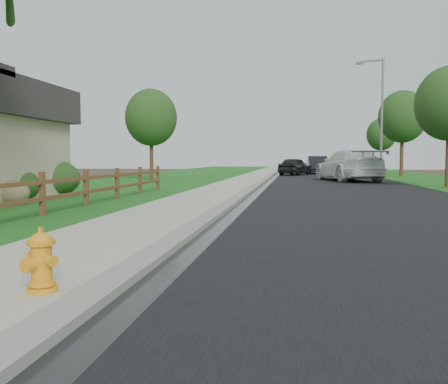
% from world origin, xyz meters
% --- Properties ---
extents(ground, '(120.00, 120.00, 0.00)m').
position_xyz_m(ground, '(0.00, 0.00, 0.00)').
color(ground, '#3E3621').
extents(road, '(8.00, 90.00, 0.02)m').
position_xyz_m(road, '(4.60, 35.00, 0.01)').
color(road, black).
rests_on(road, ground).
extents(curb, '(0.40, 90.00, 0.12)m').
position_xyz_m(curb, '(0.40, 35.00, 0.06)').
color(curb, gray).
rests_on(curb, ground).
extents(wet_gutter, '(0.50, 90.00, 0.00)m').
position_xyz_m(wet_gutter, '(0.75, 35.00, 0.02)').
color(wet_gutter, black).
rests_on(wet_gutter, road).
extents(sidewalk, '(2.20, 90.00, 0.10)m').
position_xyz_m(sidewalk, '(-0.90, 35.00, 0.05)').
color(sidewalk, gray).
rests_on(sidewalk, ground).
extents(grass_strip, '(1.60, 90.00, 0.06)m').
position_xyz_m(grass_strip, '(-2.80, 35.00, 0.03)').
color(grass_strip, '#195217').
rests_on(grass_strip, ground).
extents(lawn_near, '(9.00, 90.00, 0.04)m').
position_xyz_m(lawn_near, '(-8.00, 35.00, 0.02)').
color(lawn_near, '#195217').
rests_on(lawn_near, ground).
extents(verge_far, '(6.00, 90.00, 0.04)m').
position_xyz_m(verge_far, '(11.50, 35.00, 0.02)').
color(verge_far, '#195217').
rests_on(verge_far, ground).
extents(ranch_fence, '(0.12, 16.92, 1.10)m').
position_xyz_m(ranch_fence, '(-3.60, 6.40, 0.62)').
color(ranch_fence, '#4C3219').
rests_on(ranch_fence, ground).
extents(fire_hydrant, '(0.42, 0.34, 0.64)m').
position_xyz_m(fire_hydrant, '(-0.10, -1.01, 0.39)').
color(fire_hydrant, gold).
rests_on(fire_hydrant, sidewalk).
extents(white_suv, '(4.29, 7.10, 1.93)m').
position_xyz_m(white_suv, '(5.69, 25.59, 0.98)').
color(white_suv, silver).
rests_on(white_suv, road).
extents(dark_car_mid, '(3.08, 4.73, 1.50)m').
position_xyz_m(dark_car_mid, '(2.30, 35.87, 0.77)').
color(dark_car_mid, black).
rests_on(dark_car_mid, road).
extents(dark_car_far, '(1.87, 5.07, 1.66)m').
position_xyz_m(dark_car_far, '(4.44, 40.27, 0.85)').
color(dark_car_far, black).
rests_on(dark_car_far, road).
extents(streetlight, '(2.03, 0.67, 8.89)m').
position_xyz_m(streetlight, '(8.54, 31.65, 5.03)').
color(streetlight, gray).
rests_on(streetlight, ground).
extents(boulder, '(1.45, 1.30, 0.79)m').
position_xyz_m(boulder, '(-6.00, 7.62, 0.40)').
color(boulder, brown).
rests_on(boulder, ground).
extents(shrub_c, '(1.99, 1.99, 1.11)m').
position_xyz_m(shrub_c, '(-6.50, 8.65, 0.56)').
color(shrub_c, '#1E4117').
rests_on(shrub_c, ground).
extents(shrub_d, '(2.66, 2.66, 1.39)m').
position_xyz_m(shrub_d, '(-6.50, 10.99, 0.70)').
color(shrub_d, '#1E4117').
rests_on(shrub_d, ground).
extents(tree_near_left, '(3.31, 3.31, 5.87)m').
position_xyz_m(tree_near_left, '(-6.80, 24.22, 4.03)').
color(tree_near_left, '#392B17').
rests_on(tree_near_left, ground).
extents(tree_mid_right, '(3.72, 3.72, 6.75)m').
position_xyz_m(tree_mid_right, '(10.63, 33.71, 4.69)').
color(tree_mid_right, '#392B17').
rests_on(tree_mid_right, ground).
extents(tree_far_right, '(3.04, 3.04, 5.62)m').
position_xyz_m(tree_far_right, '(11.18, 46.07, 3.93)').
color(tree_far_right, '#392B17').
rests_on(tree_far_right, ground).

